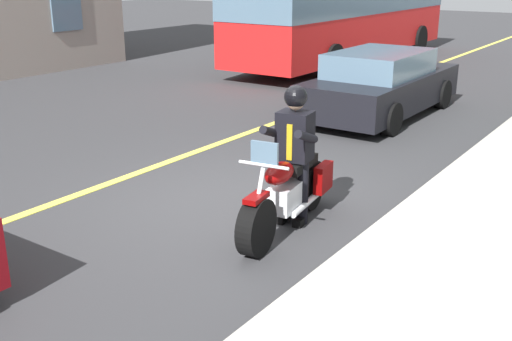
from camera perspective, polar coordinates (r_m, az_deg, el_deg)
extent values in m
plane|color=#333335|center=(8.37, -2.02, -3.04)|extent=(80.00, 80.00, 0.00)
cube|color=#E5DB4C|center=(9.63, -11.59, -0.46)|extent=(60.00, 0.16, 0.01)
cylinder|color=black|center=(6.79, 0.03, -5.30)|extent=(0.68, 0.29, 0.66)
cylinder|color=black|center=(8.11, 4.92, -1.33)|extent=(0.68, 0.29, 0.66)
cube|color=silver|center=(7.43, 2.78, -2.43)|extent=(0.59, 0.36, 0.32)
ellipsoid|color=#720505|center=(7.13, 2.18, -0.25)|extent=(0.59, 0.36, 0.24)
cube|color=black|center=(7.63, 3.88, 0.66)|extent=(0.73, 0.38, 0.12)
cube|color=#720505|center=(7.94, 6.29, -0.66)|extent=(0.41, 0.18, 0.36)
cube|color=#720505|center=(8.09, 3.37, -0.21)|extent=(0.41, 0.18, 0.36)
cylinder|color=silver|center=(6.70, 0.11, -3.13)|extent=(0.35, 0.10, 0.76)
cylinder|color=silver|center=(6.70, 0.72, 0.50)|extent=(0.12, 0.60, 0.04)
cube|color=#720505|center=(6.66, 0.03, -2.54)|extent=(0.38, 0.21, 0.06)
cylinder|color=silver|center=(7.69, 4.76, -3.02)|extent=(0.90, 0.21, 0.08)
cube|color=slate|center=(6.68, 0.80, 1.53)|extent=(0.09, 0.32, 0.28)
cylinder|color=black|center=(7.60, 4.37, -1.97)|extent=(0.14, 0.14, 0.84)
cube|color=black|center=(7.69, 4.14, -4.70)|extent=(0.27, 0.15, 0.10)
cylinder|color=black|center=(7.69, 2.72, -1.70)|extent=(0.14, 0.14, 0.84)
cube|color=black|center=(7.77, 2.50, -4.39)|extent=(0.27, 0.15, 0.10)
cube|color=black|center=(7.43, 3.65, 3.24)|extent=(0.38, 0.44, 0.60)
cube|color=#B28C14|center=(7.30, 3.15, 2.64)|extent=(0.03, 0.07, 0.44)
cylinder|color=black|center=(7.17, 4.71, 3.15)|extent=(0.56, 0.18, 0.28)
cylinder|color=black|center=(7.34, 1.52, 3.56)|extent=(0.56, 0.18, 0.28)
sphere|color=tan|center=(7.33, 3.72, 6.48)|extent=(0.22, 0.22, 0.22)
sphere|color=black|center=(7.32, 3.72, 6.86)|extent=(0.28, 0.28, 0.28)
cube|color=red|center=(21.10, 8.51, 14.76)|extent=(11.00, 2.50, 2.85)
cylinder|color=black|center=(24.96, 9.66, 12.31)|extent=(1.00, 0.30, 1.00)
cylinder|color=black|center=(24.03, 14.93, 11.73)|extent=(1.00, 0.30, 1.00)
cylinder|color=black|center=(19.08, 0.63, 10.73)|extent=(1.00, 0.30, 1.00)
cylinder|color=black|center=(17.85, 7.10, 10.06)|extent=(1.00, 0.30, 1.00)
cube|color=black|center=(13.50, 11.64, 7.34)|extent=(4.60, 1.80, 0.70)
cube|color=slate|center=(13.22, 11.44, 9.55)|extent=(2.40, 1.60, 0.60)
cylinder|color=black|center=(15.18, 10.85, 7.71)|extent=(0.64, 0.22, 0.64)
cylinder|color=black|center=(14.58, 16.97, 6.81)|extent=(0.64, 0.22, 0.64)
cylinder|color=black|center=(12.64, 5.36, 5.83)|extent=(0.64, 0.22, 0.64)
cylinder|color=black|center=(11.92, 12.49, 4.70)|extent=(0.64, 0.22, 0.64)
cube|color=slate|center=(20.01, -17.29, 14.61)|extent=(1.10, 0.06, 1.60)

